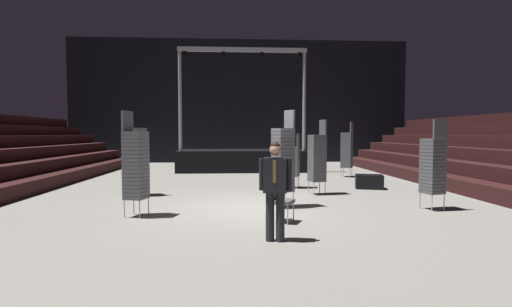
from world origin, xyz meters
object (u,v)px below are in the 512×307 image
(chair_stack_front_left, at_px, (136,164))
(chair_stack_mid_left, at_px, (293,161))
(chair_stack_front_right, at_px, (347,149))
(chair_stack_rear_left, at_px, (138,162))
(man_with_tie, at_px, (275,185))
(equipment_road_case, at_px, (369,182))
(chair_stack_mid_right, at_px, (433,165))
(loose_chair_near_man, at_px, (279,197))
(chair_stack_rear_right, at_px, (317,157))
(stage_riser, at_px, (242,158))
(chair_stack_mid_centre, at_px, (283,159))

(chair_stack_front_left, xyz_separation_m, chair_stack_mid_left, (4.23, 4.17, -0.25))
(chair_stack_front_right, distance_m, chair_stack_rear_left, 8.95)
(man_with_tie, relative_size, equipment_road_case, 1.93)
(chair_stack_mid_right, height_order, chair_stack_rear_left, chair_stack_mid_right)
(chair_stack_front_right, xyz_separation_m, loose_chair_near_man, (-3.92, -7.97, -0.66))
(loose_chair_near_man, bearing_deg, man_with_tie, 17.87)
(chair_stack_mid_right, relative_size, chair_stack_rear_right, 0.96)
(chair_stack_front_right, xyz_separation_m, chair_stack_rear_right, (-2.32, -4.51, -0.04))
(man_with_tie, height_order, chair_stack_rear_left, chair_stack_rear_left)
(man_with_tie, bearing_deg, chair_stack_front_left, -23.35)
(chair_stack_mid_left, xyz_separation_m, chair_stack_rear_left, (-4.92, -1.30, 0.08))
(chair_stack_front_left, bearing_deg, stage_riser, -177.60)
(chair_stack_rear_right, bearing_deg, chair_stack_mid_right, -149.79)
(man_with_tie, xyz_separation_m, equipment_road_case, (3.89, 5.96, -0.75))
(chair_stack_front_left, height_order, chair_stack_rear_left, chair_stack_front_left)
(stage_riser, relative_size, loose_chair_near_man, 6.77)
(man_with_tie, xyz_separation_m, chair_stack_front_left, (-2.93, 2.11, 0.21))
(stage_riser, relative_size, chair_stack_front_left, 2.68)
(chair_stack_rear_right, distance_m, loose_chair_near_man, 3.87)
(chair_stack_front_right, bearing_deg, chair_stack_mid_right, -148.90)
(stage_riser, distance_m, chair_stack_front_right, 5.44)
(chair_stack_mid_centre, bearing_deg, loose_chair_near_man, 142.62)
(stage_riser, bearing_deg, chair_stack_mid_left, -75.25)
(chair_stack_mid_centre, height_order, chair_stack_rear_right, chair_stack_mid_centre)
(chair_stack_rear_left, height_order, chair_stack_rear_right, chair_stack_rear_right)
(stage_riser, height_order, chair_stack_rear_right, stage_riser)
(chair_stack_rear_left, height_order, loose_chair_near_man, chair_stack_rear_left)
(man_with_tie, bearing_deg, equipment_road_case, -110.77)
(stage_riser, height_order, chair_stack_mid_centre, stage_riser)
(chair_stack_front_right, bearing_deg, chair_stack_mid_left, 168.39)
(chair_stack_front_right, bearing_deg, chair_stack_mid_centre, -178.52)
(man_with_tie, height_order, chair_stack_front_left, chair_stack_front_left)
(chair_stack_mid_right, bearing_deg, chair_stack_front_left, 166.82)
(chair_stack_front_right, height_order, chair_stack_mid_left, chair_stack_front_right)
(chair_stack_front_left, relative_size, loose_chair_near_man, 2.53)
(chair_stack_front_left, height_order, chair_stack_mid_centre, chair_stack_mid_centre)
(chair_stack_mid_left, xyz_separation_m, chair_stack_mid_right, (2.87, -3.83, 0.17))
(stage_riser, height_order, loose_chair_near_man, stage_riser)
(chair_stack_mid_centre, relative_size, chair_stack_rear_left, 1.21)
(chair_stack_mid_centre, bearing_deg, equipment_road_case, -75.17)
(chair_stack_mid_centre, relative_size, equipment_road_case, 2.75)
(man_with_tie, relative_size, chair_stack_mid_right, 0.78)
(chair_stack_mid_right, bearing_deg, chair_stack_rear_right, 117.89)
(man_with_tie, xyz_separation_m, chair_stack_mid_right, (4.17, 2.45, 0.13))
(chair_stack_mid_right, xyz_separation_m, equipment_road_case, (-0.29, 3.51, -0.87))
(equipment_road_case, bearing_deg, chair_stack_front_left, -150.53)
(stage_riser, bearing_deg, equipment_road_case, -56.98)
(chair_stack_rear_right, height_order, loose_chair_near_man, chair_stack_rear_right)
(equipment_road_case, relative_size, loose_chair_near_man, 0.95)
(chair_stack_front_right, distance_m, chair_stack_mid_left, 4.23)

